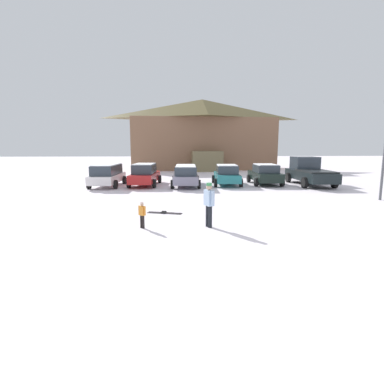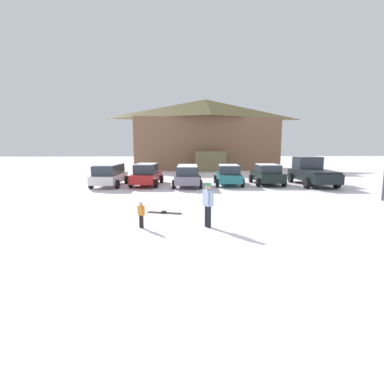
% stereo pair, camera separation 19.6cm
% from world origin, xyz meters
% --- Properties ---
extents(ground, '(160.00, 160.00, 0.00)m').
position_xyz_m(ground, '(0.00, 0.00, 0.00)').
color(ground, white).
extents(ski_lodge, '(18.87, 9.71, 8.99)m').
position_xyz_m(ski_lodge, '(3.16, 32.35, 4.55)').
color(ski_lodge, brown).
rests_on(ski_lodge, ground).
extents(parked_white_suv, '(2.33, 4.70, 1.67)m').
position_xyz_m(parked_white_suv, '(-5.78, 15.18, 0.90)').
color(parked_white_suv, silver).
rests_on(parked_white_suv, ground).
extents(parked_red_sedan, '(2.41, 4.87, 1.69)m').
position_xyz_m(parked_red_sedan, '(-3.01, 15.50, 0.85)').
color(parked_red_sedan, '#B31E1E').
rests_on(parked_red_sedan, ground).
extents(parked_grey_wagon, '(2.30, 4.85, 1.57)m').
position_xyz_m(parked_grey_wagon, '(0.09, 14.91, 0.86)').
color(parked_grey_wagon, gray).
rests_on(parked_grey_wagon, ground).
extents(parked_teal_hatchback, '(2.33, 4.30, 1.59)m').
position_xyz_m(parked_teal_hatchback, '(3.30, 15.32, 0.80)').
color(parked_teal_hatchback, '#217579').
rests_on(parked_teal_hatchback, ground).
extents(parked_black_sedan, '(2.30, 4.26, 1.61)m').
position_xyz_m(parked_black_sedan, '(6.39, 15.49, 0.82)').
color(parked_black_sedan, black).
rests_on(parked_black_sedan, ground).
extents(pickup_truck, '(2.68, 6.00, 2.15)m').
position_xyz_m(pickup_truck, '(9.78, 15.13, 1.00)').
color(pickup_truck, black).
rests_on(pickup_truck, ground).
extents(skier_adult_in_blue_parka, '(0.37, 0.58, 1.67)m').
position_xyz_m(skier_adult_in_blue_parka, '(0.37, 3.27, 0.94)').
color(skier_adult_in_blue_parka, black).
rests_on(skier_adult_in_blue_parka, ground).
extents(skier_child_in_orange_jacket, '(0.29, 0.27, 0.99)m').
position_xyz_m(skier_child_in_orange_jacket, '(-2.10, 3.30, 0.56)').
color(skier_child_in_orange_jacket, black).
rests_on(skier_child_in_orange_jacket, ground).
extents(pair_of_skis, '(1.61, 0.72, 0.08)m').
position_xyz_m(pair_of_skis, '(-1.34, 5.72, 0.02)').
color(pair_of_skis, '#2C292D').
rests_on(pair_of_skis, ground).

